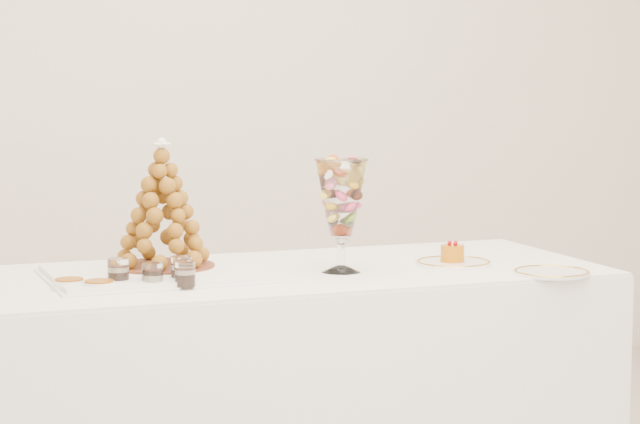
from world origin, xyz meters
name	(u,v)px	position (x,y,z in m)	size (l,w,h in m)	color
buffet_table	(270,396)	(-0.12, 0.33, 0.37)	(1.99, 0.83, 0.75)	white
lace_tray	(158,273)	(-0.45, 0.33, 0.76)	(0.60, 0.45, 0.02)	white
macaron_vase	(341,199)	(0.07, 0.25, 0.96)	(0.15, 0.15, 0.33)	white
cake_plate	(453,263)	(0.44, 0.26, 0.75)	(0.23, 0.23, 0.01)	white
spare_plate	(551,273)	(0.63, 0.01, 0.75)	(0.22, 0.22, 0.01)	white
verrine_a	(118,273)	(-0.58, 0.21, 0.79)	(0.06, 0.06, 0.08)	white
verrine_b	(151,275)	(-0.50, 0.18, 0.78)	(0.05, 0.05, 0.07)	white
verrine_c	(181,270)	(-0.41, 0.19, 0.79)	(0.06, 0.06, 0.08)	white
verrine_d	(153,276)	(-0.50, 0.15, 0.78)	(0.05, 0.05, 0.07)	white
verrine_e	(185,275)	(-0.42, 0.12, 0.79)	(0.06, 0.06, 0.07)	white
ramekin_back	(69,285)	(-0.72, 0.20, 0.76)	(0.09, 0.09, 0.03)	white
ramekin_front	(99,287)	(-0.65, 0.15, 0.76)	(0.09, 0.09, 0.03)	white
croquembouche	(162,205)	(-0.42, 0.39, 0.95)	(0.31, 0.31, 0.37)	brown
mousse_cake	(452,253)	(0.44, 0.26, 0.78)	(0.07, 0.07, 0.06)	#C36909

